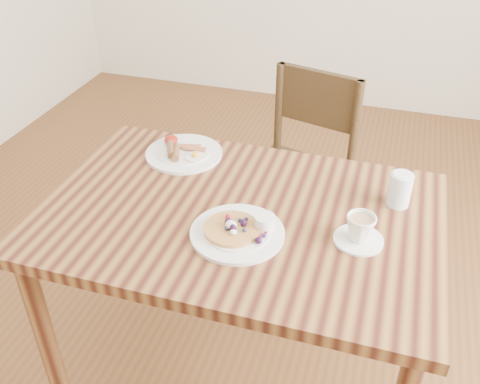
% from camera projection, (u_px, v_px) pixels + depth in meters
% --- Properties ---
extents(ground, '(5.00, 5.00, 0.00)m').
position_uv_depth(ground, '(240.00, 369.00, 2.04)').
color(ground, brown).
rests_on(ground, ground).
extents(dining_table, '(1.20, 0.80, 0.75)m').
position_uv_depth(dining_table, '(240.00, 236.00, 1.67)').
color(dining_table, brown).
rests_on(dining_table, ground).
extents(chair_far, '(0.51, 0.51, 0.88)m').
position_uv_depth(chair_far, '(300.00, 166.00, 2.31)').
color(chair_far, '#3F2B16').
rests_on(chair_far, ground).
extents(pancake_plate, '(0.27, 0.27, 0.06)m').
position_uv_depth(pancake_plate, '(239.00, 231.00, 1.51)').
color(pancake_plate, white).
rests_on(pancake_plate, dining_table).
extents(breakfast_plate, '(0.27, 0.27, 0.04)m').
position_uv_depth(breakfast_plate, '(183.00, 152.00, 1.88)').
color(breakfast_plate, white).
rests_on(breakfast_plate, dining_table).
extents(teacup_saucer, '(0.14, 0.14, 0.09)m').
position_uv_depth(teacup_saucer, '(360.00, 230.00, 1.48)').
color(teacup_saucer, white).
rests_on(teacup_saucer, dining_table).
extents(water_glass, '(0.07, 0.07, 0.11)m').
position_uv_depth(water_glass, '(400.00, 190.00, 1.61)').
color(water_glass, silver).
rests_on(water_glass, dining_table).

